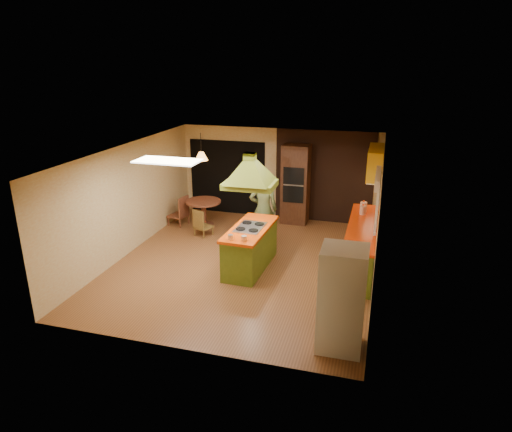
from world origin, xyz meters
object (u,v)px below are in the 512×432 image
(wall_oven, at_px, (296,184))
(canister_large, at_px, (363,207))
(man, at_px, (263,209))
(kitchen_island, at_px, (250,247))
(dining_table, at_px, (203,208))
(refrigerator, at_px, (342,299))

(wall_oven, bearing_deg, canister_large, -35.89)
(wall_oven, bearing_deg, man, -101.58)
(kitchen_island, bearing_deg, dining_table, 134.60)
(wall_oven, height_order, canister_large, wall_oven)
(refrigerator, distance_m, canister_large, 4.07)
(kitchen_island, distance_m, wall_oven, 3.18)
(refrigerator, xyz_separation_m, canister_large, (0.08, 4.06, 0.20))
(dining_table, bearing_deg, man, -24.73)
(refrigerator, relative_size, wall_oven, 0.78)
(kitchen_island, bearing_deg, wall_oven, 85.91)
(man, height_order, refrigerator, man)
(canister_large, bearing_deg, refrigerator, -91.10)
(kitchen_island, relative_size, wall_oven, 0.87)
(man, distance_m, canister_large, 2.32)
(canister_large, bearing_deg, wall_oven, 143.14)
(refrigerator, height_order, wall_oven, wall_oven)
(man, distance_m, wall_oven, 1.88)
(kitchen_island, relative_size, canister_large, 8.09)
(refrigerator, distance_m, wall_oven, 5.75)
(refrigerator, bearing_deg, man, 120.62)
(man, xyz_separation_m, refrigerator, (2.20, -3.63, -0.07))
(wall_oven, bearing_deg, dining_table, -156.08)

